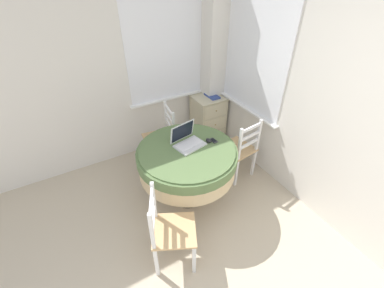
# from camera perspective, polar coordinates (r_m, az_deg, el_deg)

# --- Properties ---
(corner_room_shell) EXTENTS (4.15, 4.70, 2.55)m
(corner_room_shell) POSITION_cam_1_polar(r_m,az_deg,el_deg) (2.83, 3.54, 11.47)
(corner_room_shell) COLOR silver
(corner_room_shell) RESTS_ON ground_plane
(round_dining_table) EXTENTS (1.12, 1.12, 0.77)m
(round_dining_table) POSITION_cam_1_polar(r_m,az_deg,el_deg) (2.88, -1.11, -3.41)
(round_dining_table) COLOR #4C3D2D
(round_dining_table) RESTS_ON ground_plane
(laptop) EXTENTS (0.37, 0.32, 0.24)m
(laptop) POSITION_cam_1_polar(r_m,az_deg,el_deg) (2.84, -1.08, 0.82)
(laptop) COLOR silver
(laptop) RESTS_ON round_dining_table
(computer_mouse) EXTENTS (0.05, 0.08, 0.04)m
(computer_mouse) POSITION_cam_1_polar(r_m,az_deg,el_deg) (2.90, 3.69, 0.78)
(computer_mouse) COLOR black
(computer_mouse) RESTS_ON round_dining_table
(cell_phone) EXTENTS (0.07, 0.11, 0.01)m
(cell_phone) POSITION_cam_1_polar(r_m,az_deg,el_deg) (2.93, 4.79, 0.78)
(cell_phone) COLOR #2D2D33
(cell_phone) RESTS_ON round_dining_table
(dining_chair_near_back_window) EXTENTS (0.44, 0.43, 0.89)m
(dining_chair_near_back_window) POSITION_cam_1_polar(r_m,az_deg,el_deg) (3.58, -6.75, 1.43)
(dining_chair_near_back_window) COLOR tan
(dining_chair_near_back_window) RESTS_ON ground_plane
(dining_chair_near_right_window) EXTENTS (0.43, 0.45, 0.89)m
(dining_chair_near_right_window) POSITION_cam_1_polar(r_m,az_deg,el_deg) (3.39, 10.55, -1.24)
(dining_chair_near_right_window) COLOR tan
(dining_chair_near_right_window) RESTS_ON ground_plane
(dining_chair_camera_near) EXTENTS (0.53, 0.52, 0.89)m
(dining_chair_camera_near) POSITION_cam_1_polar(r_m,az_deg,el_deg) (2.49, -5.07, -18.57)
(dining_chair_camera_near) COLOR tan
(dining_chair_camera_near) RESTS_ON ground_plane
(corner_cabinet) EXTENTS (0.47, 0.44, 0.75)m
(corner_cabinet) POSITION_cam_1_polar(r_m,az_deg,el_deg) (4.13, 3.58, 5.76)
(corner_cabinet) COLOR beige
(corner_cabinet) RESTS_ON ground_plane
(book_on_cabinet) EXTENTS (0.14, 0.25, 0.02)m
(book_on_cabinet) POSITION_cam_1_polar(r_m,az_deg,el_deg) (3.96, 4.49, 10.61)
(book_on_cabinet) COLOR #33478C
(book_on_cabinet) RESTS_ON corner_cabinet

